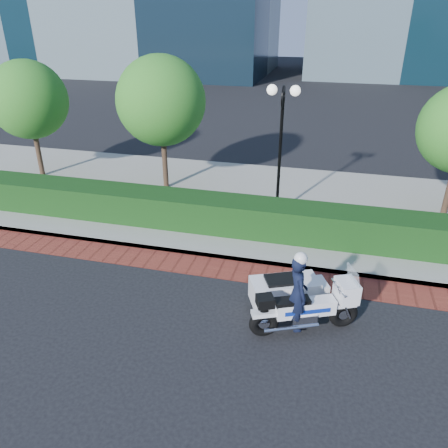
% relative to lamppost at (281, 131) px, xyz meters
% --- Properties ---
extents(ground, '(120.00, 120.00, 0.00)m').
position_rel_lamppost_xyz_m(ground, '(-1.00, -5.20, -2.96)').
color(ground, black).
rests_on(ground, ground).
extents(brick_strip, '(60.00, 1.00, 0.01)m').
position_rel_lamppost_xyz_m(brick_strip, '(-1.00, -3.70, -2.95)').
color(brick_strip, maroon).
rests_on(brick_strip, ground).
extents(sidewalk, '(60.00, 8.00, 0.15)m').
position_rel_lamppost_xyz_m(sidewalk, '(-1.00, 0.80, -2.88)').
color(sidewalk, gray).
rests_on(sidewalk, ground).
extents(hedge_main, '(18.00, 1.20, 1.00)m').
position_rel_lamppost_xyz_m(hedge_main, '(-1.00, -1.60, -2.31)').
color(hedge_main, black).
rests_on(hedge_main, sidewalk).
extents(lamppost, '(1.02, 0.70, 4.21)m').
position_rel_lamppost_xyz_m(lamppost, '(0.00, 0.00, 0.00)').
color(lamppost, black).
rests_on(lamppost, sidewalk).
extents(tree_a, '(3.00, 3.00, 4.58)m').
position_rel_lamppost_xyz_m(tree_a, '(-10.00, 1.30, 0.26)').
color(tree_a, '#332319').
rests_on(tree_a, sidewalk).
extents(tree_b, '(3.20, 3.20, 4.89)m').
position_rel_lamppost_xyz_m(tree_b, '(-4.50, 1.30, 0.48)').
color(tree_b, '#332319').
rests_on(tree_b, sidewalk).
extents(police_motorcycle, '(2.56, 1.94, 2.01)m').
position_rel_lamppost_xyz_m(police_motorcycle, '(1.18, -5.43, -2.27)').
color(police_motorcycle, black).
rests_on(police_motorcycle, ground).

